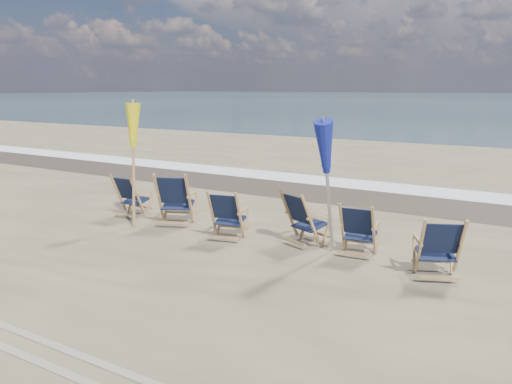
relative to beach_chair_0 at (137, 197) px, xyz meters
The scene contains 10 objects.
surf_foam 6.77m from the beach_chair_0, 64.45° to the left, with size 200.00×1.40×0.01m, color silver.
wet_sand_strip 5.46m from the beach_chair_0, 57.62° to the left, with size 200.00×2.60×0.00m, color #42362A.
beach_chair_0 is the anchor object (origin of this frame).
beach_chair_1 1.33m from the beach_chair_0, ahead, with size 0.71×0.80×1.11m, color black, non-canonical shape.
beach_chair_2 2.74m from the beach_chair_0, ahead, with size 0.61×0.69×0.96m, color black, non-canonical shape.
beach_chair_3 4.00m from the beach_chair_0, ahead, with size 0.64×0.72×1.00m, color black, non-canonical shape.
beach_chair_4 5.07m from the beach_chair_0, ahead, with size 0.59×0.67×0.93m, color black, non-canonical shape.
beach_chair_5 6.43m from the beach_chair_0, ahead, with size 0.62×0.70×0.97m, color black, non-canonical shape.
umbrella_yellow 1.54m from the beach_chair_0, 49.75° to the right, with size 0.30×0.30×2.43m.
umbrella_blue 4.59m from the beach_chair_0, ahead, with size 0.30×0.30×2.34m.
Camera 1 is at (4.45, -5.34, 2.75)m, focal length 35.00 mm.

